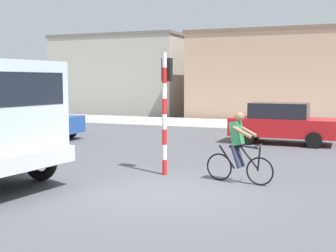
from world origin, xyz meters
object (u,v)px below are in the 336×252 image
car_red_near (33,120)px  car_white_mid (282,123)px  traffic_light_pole (166,96)px  cyclist (239,148)px

car_red_near → car_white_mid: (9.98, 2.41, 0.00)m
car_red_near → car_white_mid: size_ratio=1.00×
traffic_light_pole → car_white_mid: (2.04, 7.09, -1.25)m
car_red_near → cyclist: bearing=-26.5°
cyclist → car_white_mid: 7.39m
cyclist → car_white_mid: cyclist is taller
cyclist → car_white_mid: bearing=89.9°
car_red_near → car_white_mid: bearing=13.6°
cyclist → traffic_light_pole: traffic_light_pole is taller
cyclist → traffic_light_pole: bearing=171.6°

